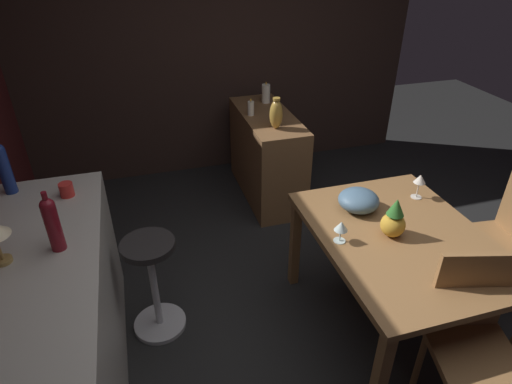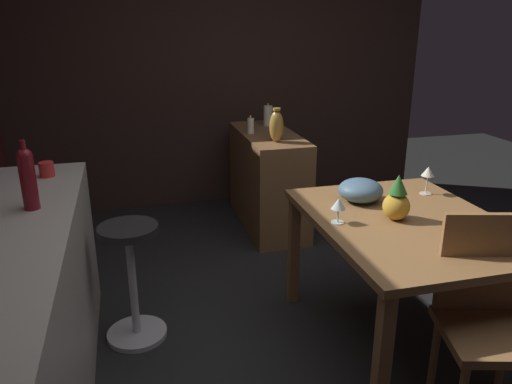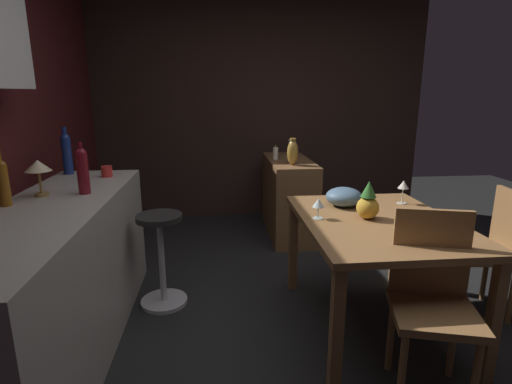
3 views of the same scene
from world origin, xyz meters
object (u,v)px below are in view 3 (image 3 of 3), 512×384
(wine_bottle_ruby, at_px, (83,169))
(cup_red, at_px, (107,171))
(chair_near_window, at_px, (432,296))
(counter_lamp, at_px, (38,168))
(chair_by_doorway, at_px, (490,247))
(wine_bottle_amber, at_px, (3,181))
(vase_brass, at_px, (293,152))
(pineapple_centerpiece, at_px, (368,203))
(wine_glass_left, at_px, (318,204))
(pillar_candle_tall, at_px, (276,153))
(sideboard_cabinet, at_px, (289,197))
(wine_bottle_cobalt, at_px, (67,152))
(bar_stool, at_px, (162,257))
(dining_table, at_px, (377,232))
(wine_glass_right, at_px, (403,186))
(fruit_bowl, at_px, (344,197))
(pillar_candle_short, at_px, (292,147))

(wine_bottle_ruby, bearing_deg, cup_red, -0.24)
(chair_near_window, distance_m, counter_lamp, 2.31)
(chair_by_doorway, relative_size, wine_bottle_amber, 2.66)
(chair_near_window, height_order, vase_brass, vase_brass)
(counter_lamp, bearing_deg, pineapple_centerpiece, -94.16)
(chair_by_doorway, bearing_deg, counter_lamp, 88.52)
(wine_glass_left, relative_size, pineapple_centerpiece, 0.54)
(chair_by_doorway, xyz_separation_m, wine_bottle_amber, (-0.13, 3.01, 0.56))
(pillar_candle_tall, relative_size, vase_brass, 0.58)
(sideboard_cabinet, height_order, wine_bottle_cobalt, wine_bottle_cobalt)
(sideboard_cabinet, bearing_deg, pineapple_centerpiece, -174.83)
(wine_bottle_amber, xyz_separation_m, cup_red, (0.75, -0.35, -0.10))
(wine_glass_left, bearing_deg, chair_by_doorway, -88.23)
(bar_stool, distance_m, pillar_candle_tall, 1.84)
(chair_near_window, bearing_deg, vase_brass, 8.88)
(wine_bottle_cobalt, height_order, wine_bottle_ruby, wine_bottle_cobalt)
(wine_glass_left, relative_size, vase_brass, 0.50)
(cup_red, xyz_separation_m, pillar_candle_tall, (1.14, -1.44, -0.06))
(wine_glass_left, bearing_deg, wine_bottle_cobalt, 65.64)
(dining_table, xyz_separation_m, wine_glass_right, (0.34, -0.32, 0.21))
(wine_bottle_amber, bearing_deg, fruit_bowl, -80.11)
(bar_stool, distance_m, counter_lamp, 0.99)
(pineapple_centerpiece, bearing_deg, dining_table, -110.54)
(chair_near_window, height_order, fruit_bowl, chair_near_window)
(dining_table, relative_size, bar_stool, 1.81)
(bar_stool, xyz_separation_m, wine_glass_left, (-0.37, -1.03, 0.47))
(wine_glass_left, xyz_separation_m, vase_brass, (1.45, -0.11, 0.11))
(pillar_candle_tall, distance_m, pillar_candle_short, 0.36)
(counter_lamp, distance_m, pillar_candle_tall, 2.39)
(vase_brass, bearing_deg, cup_red, 117.01)
(fruit_bowl, xyz_separation_m, pillar_candle_tall, (1.53, 0.25, 0.08))
(pineapple_centerpiece, xyz_separation_m, fruit_bowl, (0.30, 0.05, -0.04))
(dining_table, xyz_separation_m, chair_by_doorway, (0.09, -0.85, -0.17))
(wine_glass_right, relative_size, wine_bottle_amber, 0.50)
(wine_bottle_amber, distance_m, pillar_candle_short, 2.96)
(wine_bottle_cobalt, distance_m, pillar_candle_short, 2.37)
(chair_near_window, relative_size, wine_bottle_amber, 2.84)
(dining_table, height_order, chair_near_window, chair_near_window)
(bar_stool, distance_m, wine_bottle_ruby, 0.83)
(chair_by_doorway, distance_m, wine_bottle_cobalt, 3.13)
(pineapple_centerpiece, height_order, wine_bottle_ruby, wine_bottle_ruby)
(sideboard_cabinet, distance_m, wine_bottle_ruby, 2.36)
(wine_bottle_cobalt, distance_m, wine_bottle_ruby, 0.72)
(counter_lamp, bearing_deg, wine_glass_left, -93.83)
(bar_stool, bearing_deg, wine_bottle_cobalt, 59.38)
(cup_red, bearing_deg, vase_brass, -62.99)
(counter_lamp, height_order, pillar_candle_tall, counter_lamp)
(chair_by_doorway, relative_size, bar_stool, 1.29)
(fruit_bowl, distance_m, pillar_candle_short, 1.82)
(chair_by_doorway, height_order, cup_red, cup_red)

